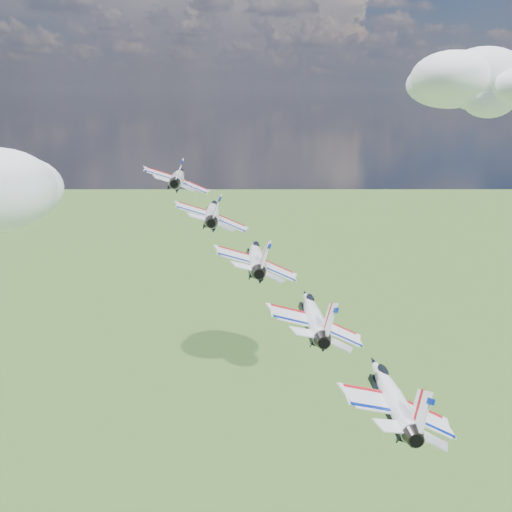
% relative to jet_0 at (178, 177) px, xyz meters
% --- Properties ---
extents(cloud_far, '(52.72, 41.42, 20.71)m').
position_rel_jet_0_xyz_m(cloud_far, '(81.74, 174.13, 12.82)').
color(cloud_far, white).
extents(jet_0, '(13.22, 16.18, 7.50)m').
position_rel_jet_0_xyz_m(jet_0, '(0.00, 0.00, 0.00)').
color(jet_0, silver).
extents(jet_1, '(13.22, 16.18, 7.50)m').
position_rel_jet_0_xyz_m(jet_1, '(7.31, -9.42, -3.19)').
color(jet_1, white).
extents(jet_2, '(13.22, 16.18, 7.50)m').
position_rel_jet_0_xyz_m(jet_2, '(14.62, -18.84, -6.38)').
color(jet_2, white).
extents(jet_3, '(13.22, 16.18, 7.50)m').
position_rel_jet_0_xyz_m(jet_3, '(21.93, -28.27, -9.57)').
color(jet_3, white).
extents(jet_4, '(13.22, 16.18, 7.50)m').
position_rel_jet_0_xyz_m(jet_4, '(29.23, -37.69, -12.76)').
color(jet_4, white).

